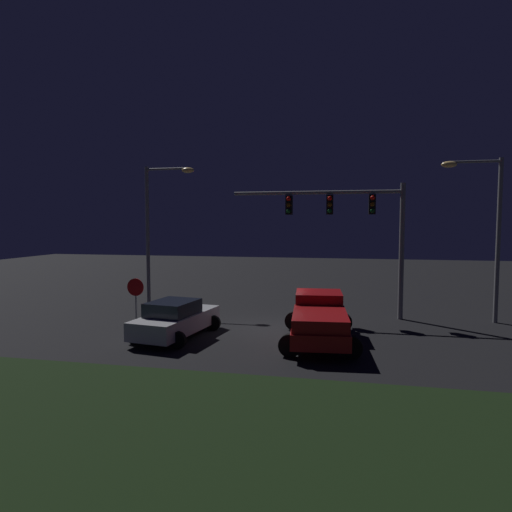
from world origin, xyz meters
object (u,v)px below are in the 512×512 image
object	(u,v)px
pickup_truck	(319,316)
traffic_signal_gantry	(350,217)
stop_sign	(136,294)
car_sedan	(176,319)
street_lamp_left	(158,217)
street_lamp_right	(486,218)

from	to	relation	value
pickup_truck	traffic_signal_gantry	size ratio (longest dim) A/B	0.67
stop_sign	traffic_signal_gantry	bearing A→B (deg)	26.45
car_sedan	pickup_truck	bearing A→B (deg)	-76.53
pickup_truck	street_lamp_left	bearing A→B (deg)	52.54
stop_sign	street_lamp_right	bearing A→B (deg)	16.90
pickup_truck	street_lamp_right	size ratio (longest dim) A/B	0.73
street_lamp_left	stop_sign	xyz separation A→B (m)	(1.46, -5.62, -3.37)
pickup_truck	street_lamp_right	world-z (taller)	street_lamp_right
pickup_truck	street_lamp_left	distance (m)	11.80
traffic_signal_gantry	street_lamp_left	distance (m)	10.53
car_sedan	traffic_signal_gantry	size ratio (longest dim) A/B	0.56
pickup_truck	car_sedan	bearing A→B (deg)	90.23
street_lamp_right	stop_sign	distance (m)	16.14
street_lamp_left	car_sedan	bearing A→B (deg)	-60.83
pickup_truck	traffic_signal_gantry	xyz separation A→B (m)	(1.12, 4.89, 3.90)
pickup_truck	car_sedan	size ratio (longest dim) A/B	1.20
traffic_signal_gantry	stop_sign	xyz separation A→B (m)	(-9.01, -4.48, -3.34)
car_sedan	street_lamp_right	size ratio (longest dim) A/B	0.61
pickup_truck	car_sedan	distance (m)	5.74
car_sedan	stop_sign	size ratio (longest dim) A/B	2.07
car_sedan	traffic_signal_gantry	bearing A→B (deg)	-43.22
street_lamp_left	stop_sign	bearing A→B (deg)	-75.45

